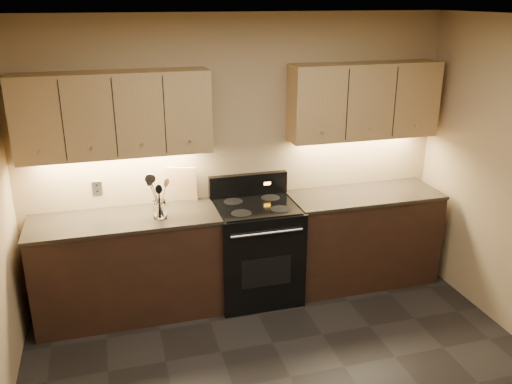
# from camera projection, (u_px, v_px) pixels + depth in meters

# --- Properties ---
(ceiling) EXTENTS (4.00, 4.00, 0.00)m
(ceiling) POSITION_uv_depth(u_px,v_px,m) (329.00, 22.00, 2.82)
(ceiling) COLOR silver
(ceiling) RESTS_ON wall_back
(wall_back) EXTENTS (4.00, 0.04, 2.60)m
(wall_back) POSITION_uv_depth(u_px,v_px,m) (239.00, 157.00, 5.08)
(wall_back) COLOR #9F8C5D
(wall_back) RESTS_ON ground
(counter_left) EXTENTS (1.62, 0.62, 0.93)m
(counter_left) POSITION_uv_depth(u_px,v_px,m) (128.00, 266.00, 4.81)
(counter_left) COLOR black
(counter_left) RESTS_ON ground
(counter_right) EXTENTS (1.46, 0.62, 0.93)m
(counter_right) POSITION_uv_depth(u_px,v_px,m) (362.00, 237.00, 5.39)
(counter_right) COLOR black
(counter_right) RESTS_ON ground
(stove) EXTENTS (0.76, 0.68, 1.14)m
(stove) POSITION_uv_depth(u_px,v_px,m) (256.00, 250.00, 5.09)
(stove) COLOR black
(stove) RESTS_ON ground
(upper_cab_left) EXTENTS (1.60, 0.30, 0.70)m
(upper_cab_left) POSITION_uv_depth(u_px,v_px,m) (114.00, 114.00, 4.49)
(upper_cab_left) COLOR tan
(upper_cab_left) RESTS_ON wall_back
(upper_cab_right) EXTENTS (1.44, 0.30, 0.70)m
(upper_cab_right) POSITION_uv_depth(u_px,v_px,m) (364.00, 101.00, 5.07)
(upper_cab_right) COLOR tan
(upper_cab_right) RESTS_ON wall_back
(outlet_plate) EXTENTS (0.08, 0.01, 0.12)m
(outlet_plate) POSITION_uv_depth(u_px,v_px,m) (97.00, 188.00, 4.80)
(outlet_plate) COLOR #B2B5BA
(outlet_plate) RESTS_ON wall_back
(utensil_crock) EXTENTS (0.14, 0.14, 0.15)m
(utensil_crock) POSITION_uv_depth(u_px,v_px,m) (160.00, 210.00, 4.64)
(utensil_crock) COLOR white
(utensil_crock) RESTS_ON counter_left
(cutting_board) EXTENTS (0.27, 0.14, 0.34)m
(cutting_board) POSITION_uv_depth(u_px,v_px,m) (182.00, 184.00, 4.98)
(cutting_board) COLOR tan
(cutting_board) RESTS_ON counter_left
(wooden_spoon) EXTENTS (0.17, 0.15, 0.33)m
(wooden_spoon) POSITION_uv_depth(u_px,v_px,m) (157.00, 198.00, 4.60)
(wooden_spoon) COLOR tan
(wooden_spoon) RESTS_ON utensil_crock
(black_spoon) EXTENTS (0.07, 0.14, 0.31)m
(black_spoon) POSITION_uv_depth(u_px,v_px,m) (159.00, 199.00, 4.62)
(black_spoon) COLOR black
(black_spoon) RESTS_ON utensil_crock
(steel_spatula) EXTENTS (0.20, 0.13, 0.38)m
(steel_spatula) POSITION_uv_depth(u_px,v_px,m) (161.00, 195.00, 4.62)
(steel_spatula) COLOR silver
(steel_spatula) RESTS_ON utensil_crock
(steel_skimmer) EXTENTS (0.19, 0.11, 0.39)m
(steel_skimmer) POSITION_uv_depth(u_px,v_px,m) (162.00, 195.00, 4.60)
(steel_skimmer) COLOR silver
(steel_skimmer) RESTS_ON utensil_crock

